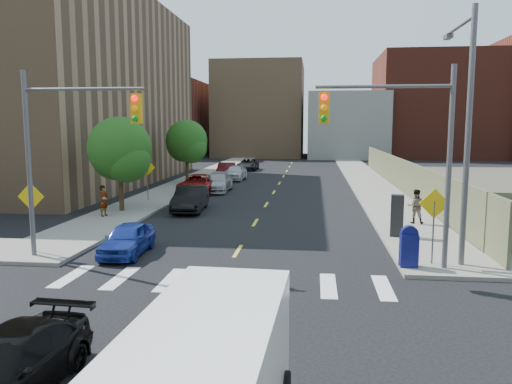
% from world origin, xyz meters
% --- Properties ---
extents(ground, '(160.00, 160.00, 0.00)m').
position_xyz_m(ground, '(0.00, 0.00, 0.00)').
color(ground, black).
rests_on(ground, ground).
extents(sidewalk_nw, '(3.50, 73.00, 0.15)m').
position_xyz_m(sidewalk_nw, '(-7.75, 41.50, 0.07)').
color(sidewalk_nw, gray).
rests_on(sidewalk_nw, ground).
extents(sidewalk_ne, '(3.50, 73.00, 0.15)m').
position_xyz_m(sidewalk_ne, '(7.75, 41.50, 0.07)').
color(sidewalk_ne, gray).
rests_on(sidewalk_ne, ground).
extents(fence_north, '(0.12, 44.00, 2.50)m').
position_xyz_m(fence_north, '(9.60, 28.00, 1.25)').
color(fence_north, '#636647').
rests_on(fence_north, ground).
extents(building_nw, '(22.00, 30.00, 16.00)m').
position_xyz_m(building_nw, '(-22.00, 30.00, 8.00)').
color(building_nw, '#8C6B4C').
rests_on(building_nw, ground).
extents(bg_bldg_west, '(14.00, 18.00, 12.00)m').
position_xyz_m(bg_bldg_west, '(-22.00, 70.00, 6.00)').
color(bg_bldg_west, '#592319').
rests_on(bg_bldg_west, ground).
extents(bg_bldg_midwest, '(14.00, 16.00, 15.00)m').
position_xyz_m(bg_bldg_midwest, '(-6.00, 72.00, 7.50)').
color(bg_bldg_midwest, '#8C6B4C').
rests_on(bg_bldg_midwest, ground).
extents(bg_bldg_center, '(12.00, 16.00, 10.00)m').
position_xyz_m(bg_bldg_center, '(8.00, 70.00, 5.00)').
color(bg_bldg_center, gray).
rests_on(bg_bldg_center, ground).
extents(bg_bldg_east, '(18.00, 18.00, 16.00)m').
position_xyz_m(bg_bldg_east, '(22.00, 72.00, 8.00)').
color(bg_bldg_east, '#592319').
rests_on(bg_bldg_east, ground).
extents(signal_nw, '(4.59, 0.30, 7.00)m').
position_xyz_m(signal_nw, '(-5.98, 6.00, 4.53)').
color(signal_nw, '#59595E').
rests_on(signal_nw, ground).
extents(signal_ne, '(4.59, 0.30, 7.00)m').
position_xyz_m(signal_ne, '(5.98, 6.00, 4.53)').
color(signal_ne, '#59595E').
rests_on(signal_ne, ground).
extents(streetlight_ne, '(0.25, 3.70, 9.00)m').
position_xyz_m(streetlight_ne, '(8.20, 6.90, 5.22)').
color(streetlight_ne, '#59595E').
rests_on(streetlight_ne, ground).
extents(warn_sign_nw, '(1.06, 0.06, 2.83)m').
position_xyz_m(warn_sign_nw, '(-7.80, 6.50, 1.99)').
color(warn_sign_nw, '#59595E').
rests_on(warn_sign_nw, ground).
extents(warn_sign_ne, '(1.06, 0.06, 2.83)m').
position_xyz_m(warn_sign_ne, '(7.20, 6.50, 1.99)').
color(warn_sign_ne, '#59595E').
rests_on(warn_sign_ne, ground).
extents(warn_sign_midwest, '(1.06, 0.06, 2.83)m').
position_xyz_m(warn_sign_midwest, '(-7.80, 20.00, 1.99)').
color(warn_sign_midwest, '#59595E').
rests_on(warn_sign_midwest, ground).
extents(tree_west_near, '(3.66, 3.64, 5.52)m').
position_xyz_m(tree_west_near, '(-8.00, 16.05, 3.48)').
color(tree_west_near, '#332114').
rests_on(tree_west_near, ground).
extents(tree_west_far, '(3.66, 3.64, 5.52)m').
position_xyz_m(tree_west_far, '(-8.00, 31.05, 3.48)').
color(tree_west_far, '#332114').
rests_on(tree_west_far, ground).
extents(parked_car_blue, '(1.57, 3.67, 1.23)m').
position_xyz_m(parked_car_blue, '(-4.20, 7.00, 0.62)').
color(parked_car_blue, '#1B3298').
rests_on(parked_car_blue, ground).
extents(parked_car_black, '(1.90, 4.63, 1.49)m').
position_xyz_m(parked_car_black, '(-4.20, 17.03, 0.75)').
color(parked_car_black, black).
rests_on(parked_car_black, ground).
extents(parked_car_red, '(2.44, 5.18, 1.43)m').
position_xyz_m(parked_car_red, '(-5.50, 24.43, 0.72)').
color(parked_car_red, '#A51014').
rests_on(parked_car_red, ground).
extents(parked_car_silver, '(1.95, 4.77, 1.38)m').
position_xyz_m(parked_car_silver, '(-4.30, 25.89, 0.69)').
color(parked_car_silver, '#9C9EA3').
rests_on(parked_car_silver, ground).
extents(parked_car_white, '(1.89, 4.26, 1.42)m').
position_xyz_m(parked_car_white, '(-4.20, 34.01, 0.71)').
color(parked_car_white, silver).
rests_on(parked_car_white, ground).
extents(parked_car_maroon, '(1.75, 4.41, 1.43)m').
position_xyz_m(parked_car_maroon, '(-5.50, 36.35, 0.71)').
color(parked_car_maroon, '#3F0C11').
rests_on(parked_car_maroon, ground).
extents(parked_car_grey, '(2.14, 4.62, 1.28)m').
position_xyz_m(parked_car_grey, '(-4.46, 44.61, 0.64)').
color(parked_car_grey, black).
rests_on(parked_car_grey, ground).
extents(black_sedan, '(1.95, 4.29, 1.22)m').
position_xyz_m(black_sedan, '(-2.56, -3.29, 0.61)').
color(black_sedan, black).
rests_on(black_sedan, ground).
extents(mailbox, '(0.60, 0.46, 1.45)m').
position_xyz_m(mailbox, '(6.30, 6.00, 0.85)').
color(mailbox, navy).
rests_on(mailbox, sidewalk_ne).
extents(payphone, '(0.61, 0.52, 1.85)m').
position_xyz_m(payphone, '(6.66, 10.90, 1.07)').
color(payphone, black).
rests_on(payphone, sidewalk_ne).
extents(pedestrian_west, '(0.49, 0.67, 1.68)m').
position_xyz_m(pedestrian_west, '(-8.24, 14.11, 0.99)').
color(pedestrian_west, gray).
rests_on(pedestrian_west, sidewalk_nw).
extents(pedestrian_east, '(0.91, 0.75, 1.71)m').
position_xyz_m(pedestrian_east, '(8.07, 14.02, 1.01)').
color(pedestrian_east, gray).
rests_on(pedestrian_east, sidewalk_ne).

